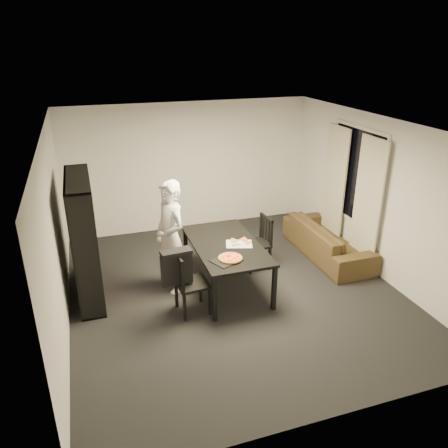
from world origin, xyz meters
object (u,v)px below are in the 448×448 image
object	(u,v)px
dining_table	(226,248)
chair_right	(260,239)
bookshelf	(85,239)
pepperoni_pizza	(230,258)
person	(170,237)
chair_left	(186,279)
baking_tray	(227,260)
sofa	(327,240)

from	to	relation	value
dining_table	chair_right	bearing A→B (deg)	30.16
bookshelf	pepperoni_pizza	size ratio (longest dim) A/B	5.43
dining_table	person	bearing A→B (deg)	166.17
chair_left	pepperoni_pizza	size ratio (longest dim) A/B	2.75
baking_tray	pepperoni_pizza	distance (m)	0.07
pepperoni_pizza	chair_left	bearing A→B (deg)	-179.53
bookshelf	chair_left	bearing A→B (deg)	-36.62
bookshelf	pepperoni_pizza	bearing A→B (deg)	-26.11
chair_right	bookshelf	bearing A→B (deg)	-95.14
pepperoni_pizza	sofa	xyz separation A→B (m)	(2.23, 0.99, -0.48)
person	sofa	distance (m)	3.02
person	sofa	world-z (taller)	person
dining_table	pepperoni_pizza	xyz separation A→B (m)	(-0.11, -0.52, 0.09)
baking_tray	sofa	distance (m)	2.54
bookshelf	chair_right	size ratio (longest dim) A/B	2.04
baking_tray	pepperoni_pizza	size ratio (longest dim) A/B	1.14
person	pepperoni_pizza	xyz separation A→B (m)	(0.72, -0.73, -0.12)
chair_right	pepperoni_pizza	bearing A→B (deg)	-47.57
chair_left	person	size ratio (longest dim) A/B	0.53
chair_left	chair_right	size ratio (longest dim) A/B	1.03
person	chair_left	bearing A→B (deg)	-14.66
chair_right	baking_tray	xyz separation A→B (m)	(-0.95, -0.99, 0.23)
dining_table	pepperoni_pizza	world-z (taller)	pepperoni_pizza
sofa	pepperoni_pizza	bearing A→B (deg)	113.89
bookshelf	baking_tray	world-z (taller)	bookshelf
dining_table	chair_right	size ratio (longest dim) A/B	1.95
bookshelf	chair_left	world-z (taller)	bookshelf
chair_left	person	bearing A→B (deg)	-0.59
chair_right	pepperoni_pizza	xyz separation A→B (m)	(-0.89, -0.97, 0.25)
baking_tray	sofa	bearing A→B (deg)	23.63
baking_tray	sofa	xyz separation A→B (m)	(2.29, 1.00, -0.46)
bookshelf	pepperoni_pizza	world-z (taller)	bookshelf
dining_table	chair_left	world-z (taller)	chair_left
chair_left	pepperoni_pizza	distance (m)	0.70
baking_tray	pepperoni_pizza	xyz separation A→B (m)	(0.06, 0.01, 0.02)
dining_table	person	distance (m)	0.88
bookshelf	dining_table	world-z (taller)	bookshelf
chair_right	sofa	world-z (taller)	chair_right
chair_left	chair_right	bearing A→B (deg)	-62.68
dining_table	sofa	xyz separation A→B (m)	(2.12, 0.46, -0.38)
chair_right	pepperoni_pizza	size ratio (longest dim) A/B	2.66
bookshelf	sofa	world-z (taller)	bookshelf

